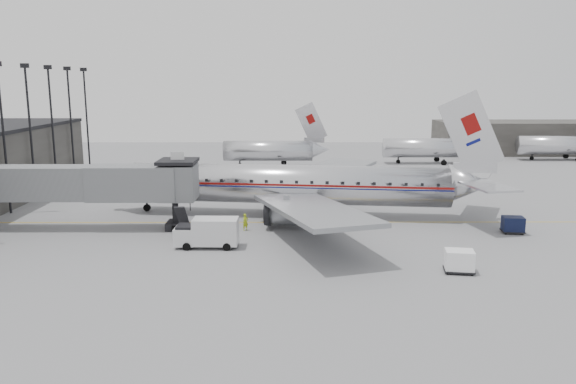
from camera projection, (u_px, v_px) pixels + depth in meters
name	position (u px, v px, depth m)	size (l,w,h in m)	color
ground	(277.00, 239.00, 47.97)	(160.00, 160.00, 0.00)	slate
hangar	(518.00, 137.00, 106.50)	(30.00, 12.00, 6.00)	#33312F
apron_line	(309.00, 222.00, 53.87)	(0.15, 60.00, 0.01)	gold
jet_bridge	(93.00, 184.00, 50.69)	(21.00, 6.20, 7.10)	#5A5C5F
floodlight_masts	(17.00, 129.00, 59.00)	(0.90, 42.25, 15.25)	black
distant_aircraft_near	(269.00, 150.00, 88.66)	(16.39, 3.20, 10.26)	silver
distant_aircraft_mid	(427.00, 147.00, 92.71)	(16.39, 3.20, 10.26)	silver
distant_aircraft_far	(560.00, 144.00, 96.75)	(16.39, 3.20, 10.26)	silver
airliner	(296.00, 184.00, 56.11)	(39.79, 36.66, 12.61)	silver
service_van	(207.00, 232.00, 45.44)	(5.16, 2.15, 2.41)	silver
baggage_cart_navy	(513.00, 224.00, 49.88)	(2.05, 1.66, 1.48)	black
baggage_cart_white	(459.00, 261.00, 39.49)	(2.27, 1.86, 1.61)	white
ramp_worker	(245.00, 222.00, 50.75)	(0.57, 0.37, 1.55)	#A1B915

